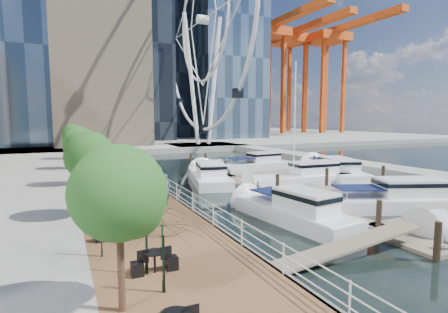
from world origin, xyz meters
TOP-DOWN VIEW (x-y plane):
  - ground at (0.00, 0.00)m, footprint 520.00×520.00m
  - boardwalk at (-9.00, 15.00)m, footprint 6.00×60.00m
  - seawall at (-6.00, 15.00)m, footprint 0.25×60.00m
  - land_far at (0.00, 102.00)m, footprint 200.00×114.00m
  - breakwater at (20.00, 20.00)m, footprint 4.00×60.00m
  - pier at (14.00, 52.00)m, footprint 14.00×12.00m
  - railing at (-6.10, 15.00)m, footprint 0.10×60.00m
  - floating_docks at (7.97, 9.98)m, footprint 16.00×34.00m
  - ferris_wheel at (14.00, 52.00)m, footprint 5.80×45.60m
  - port_cranes at (67.67, 95.67)m, footprint 40.00×52.00m
  - street_trees at (-11.40, 14.00)m, footprint 2.60×42.60m
  - cafe_tables at (-10.40, -2.00)m, footprint 2.50×13.70m
  - yacht_foreground at (7.91, 1.11)m, footprint 12.20×7.36m
  - pedestrian_near at (-7.09, 4.96)m, footprint 0.84×0.76m
  - pedestrian_mid at (-7.60, 21.89)m, footprint 1.01×1.11m
  - pedestrian_far at (-7.91, 31.81)m, footprint 1.12×0.84m
  - moored_yachts at (7.59, 11.23)m, footprint 20.50×28.82m
  - cafe_seating at (-10.53, -3.91)m, footprint 4.44×6.76m

SIDE VIEW (x-z plane):
  - ground at x=0.00m, z-range 0.00..0.00m
  - yacht_foreground at x=7.91m, z-range -1.07..1.07m
  - moored_yachts at x=7.59m, z-range -5.75..5.75m
  - floating_docks at x=7.97m, z-range -0.81..1.79m
  - boardwalk at x=-9.00m, z-range 0.00..1.00m
  - seawall at x=-6.00m, z-range 0.00..1.00m
  - land_far at x=0.00m, z-range 0.00..1.00m
  - breakwater at x=20.00m, z-range 0.00..1.00m
  - pier at x=14.00m, z-range 0.00..1.00m
  - cafe_tables at x=-10.40m, z-range 1.00..1.74m
  - railing at x=-6.10m, z-range 1.00..2.05m
  - pedestrian_far at x=-7.91m, z-range 1.00..2.77m
  - pedestrian_mid at x=-7.60m, z-range 1.00..2.87m
  - pedestrian_near at x=-7.09m, z-range 1.00..2.94m
  - cafe_seating at x=-10.53m, z-range 0.92..3.35m
  - street_trees at x=-11.40m, z-range 1.99..6.59m
  - port_cranes at x=67.67m, z-range 1.00..39.00m
  - ferris_wheel at x=14.00m, z-range 2.02..49.82m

